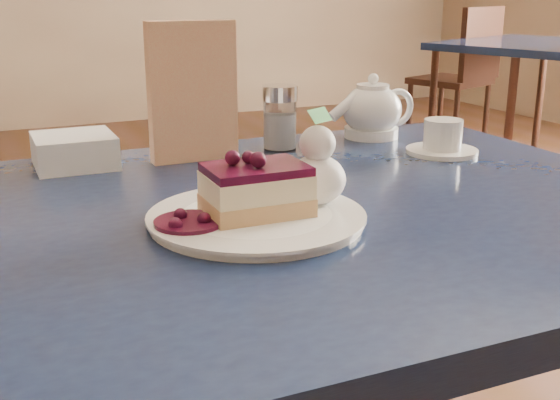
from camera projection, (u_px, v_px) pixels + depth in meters
name	position (u px, v px, depth m)	size (l,w,h in m)	color
main_table	(243.00, 269.00, 0.96)	(1.29, 0.88, 0.80)	#13203E
dessert_plate	(257.00, 218.00, 0.89)	(0.27, 0.27, 0.01)	white
cheesecake_slice	(256.00, 190.00, 0.88)	(0.13, 0.09, 0.06)	tan
whipped_cream	(317.00, 179.00, 0.92)	(0.08, 0.08, 0.07)	white
berry_sauce	(189.00, 222.00, 0.84)	(0.08, 0.08, 0.01)	black
tea_set	(385.00, 117.00, 1.35)	(0.21, 0.29, 0.11)	white
menu_card	(193.00, 92.00, 1.17)	(0.15, 0.03, 0.23)	beige
sugar_shaker	(280.00, 117.00, 1.27)	(0.06, 0.06, 0.12)	white
napkin_stack	(74.00, 151.00, 1.16)	(0.13, 0.13, 0.05)	white
bg_table_far_right	(521.00, 160.00, 4.22)	(1.23, 1.87, 1.24)	#13203E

